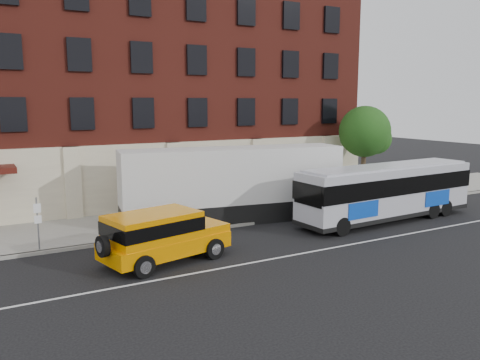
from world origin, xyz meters
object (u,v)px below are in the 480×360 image
street_tree (365,134)px  city_bus (387,190)px  yellow_suv (160,234)px  shipping_container (233,185)px  sign_pole (38,221)px

street_tree → city_bus: (-4.20, -6.33, -2.68)m
city_bus → yellow_suv: (-13.60, -0.79, -0.50)m
yellow_suv → street_tree: bearing=21.8°
street_tree → shipping_container: 12.22m
city_bus → yellow_suv: size_ratio=2.00×
sign_pole → street_tree: bearing=8.6°
sign_pole → shipping_container: shipping_container is taller
sign_pole → shipping_container: (10.27, 1.07, 0.58)m
street_tree → shipping_container: bearing=-169.1°
city_bus → shipping_container: 8.59m
street_tree → city_bus: street_tree is taller
street_tree → yellow_suv: size_ratio=1.08×
city_bus → shipping_container: (-7.57, 4.06, 0.30)m
yellow_suv → sign_pole: bearing=138.3°
shipping_container → street_tree: bearing=10.9°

